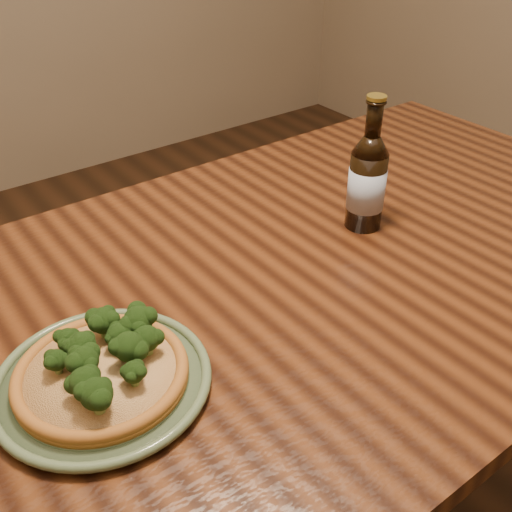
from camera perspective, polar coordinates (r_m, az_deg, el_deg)
table at (r=1.11m, az=4.27°, el=-4.65°), size 1.60×0.90×0.75m
plate at (r=0.85m, az=-14.40°, el=-11.43°), size 0.29×0.29×0.02m
pizza at (r=0.83m, az=-14.40°, el=-10.31°), size 0.23×0.23×0.07m
beer_bottle at (r=1.14m, az=10.54°, el=7.05°), size 0.07×0.07×0.26m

